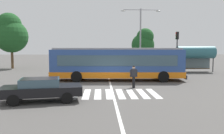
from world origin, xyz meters
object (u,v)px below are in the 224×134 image
(city_transit_bus, at_px, (117,64))
(parked_car_charcoal, at_px, (124,63))
(bus_stop_shelter, at_px, (195,53))
(background_tree_left, at_px, (11,33))
(parked_car_teal, at_px, (88,63))
(foreground_sedan, at_px, (41,88))
(background_tree_right, at_px, (143,43))
(traffic_light_far_corner, at_px, (177,46))
(pedestrian_crossing_street, at_px, (134,75))
(twin_arm_street_lamp, at_px, (140,32))
(parked_car_black, at_px, (106,63))

(city_transit_bus, distance_m, parked_car_charcoal, 12.67)
(bus_stop_shelter, relative_size, background_tree_left, 0.58)
(parked_car_teal, relative_size, bus_stop_shelter, 0.96)
(city_transit_bus, height_order, parked_car_charcoal, city_transit_bus)
(foreground_sedan, bearing_deg, background_tree_left, 114.59)
(background_tree_right, bearing_deg, foreground_sedan, -114.28)
(parked_car_teal, relative_size, traffic_light_far_corner, 0.92)
(pedestrian_crossing_street, height_order, parked_car_teal, pedestrian_crossing_street)
(bus_stop_shelter, relative_size, twin_arm_street_lamp, 0.58)
(city_transit_bus, height_order, traffic_light_far_corner, traffic_light_far_corner)
(parked_car_black, distance_m, background_tree_right, 6.82)
(city_transit_bus, xyz_separation_m, parked_car_black, (-0.77, 12.72, -0.82))
(parked_car_black, distance_m, parked_car_charcoal, 2.77)
(parked_car_teal, bearing_deg, city_transit_bus, -74.16)
(twin_arm_street_lamp, bearing_deg, traffic_light_far_corner, -35.10)
(pedestrian_crossing_street, bearing_deg, traffic_light_far_corner, 55.73)
(foreground_sedan, bearing_deg, bus_stop_shelter, 44.31)
(background_tree_left, distance_m, background_tree_right, 19.80)
(city_transit_bus, relative_size, foreground_sedan, 2.63)
(traffic_light_far_corner, relative_size, twin_arm_street_lamp, 0.61)
(twin_arm_street_lamp, bearing_deg, parked_car_teal, 153.12)
(traffic_light_far_corner, distance_m, background_tree_right, 8.89)
(parked_car_teal, bearing_deg, parked_car_black, 14.56)
(background_tree_left, bearing_deg, parked_car_charcoal, -0.81)
(pedestrian_crossing_street, distance_m, bus_stop_shelter, 14.28)
(foreground_sedan, xyz_separation_m, parked_car_teal, (1.55, 20.25, 0.00))
(foreground_sedan, distance_m, background_tree_left, 23.44)
(background_tree_left, bearing_deg, foreground_sedan, -65.41)
(parked_car_teal, bearing_deg, parked_car_charcoal, 4.76)
(city_transit_bus, height_order, pedestrian_crossing_street, city_transit_bus)
(parked_car_teal, xyz_separation_m, twin_arm_street_lamp, (7.06, -3.58, 4.33))
(city_transit_bus, bearing_deg, parked_car_charcoal, 80.94)
(parked_car_teal, xyz_separation_m, bus_stop_shelter, (13.72, -5.34, 1.65))
(parked_car_charcoal, distance_m, twin_arm_street_lamp, 6.14)
(twin_arm_street_lamp, relative_size, background_tree_right, 1.34)
(traffic_light_far_corner, relative_size, background_tree_left, 0.61)
(traffic_light_far_corner, height_order, bus_stop_shelter, traffic_light_far_corner)
(parked_car_teal, xyz_separation_m, background_tree_left, (-11.14, 0.68, 4.38))
(city_transit_bus, relative_size, traffic_light_far_corner, 2.52)
(city_transit_bus, bearing_deg, pedestrian_crossing_street, -76.29)
(pedestrian_crossing_street, relative_size, traffic_light_far_corner, 0.35)
(parked_car_teal, height_order, traffic_light_far_corner, traffic_light_far_corner)
(bus_stop_shelter, distance_m, background_tree_left, 25.72)
(city_transit_bus, height_order, twin_arm_street_lamp, twin_arm_street_lamp)
(parked_car_black, relative_size, twin_arm_street_lamp, 0.57)
(pedestrian_crossing_street, relative_size, background_tree_right, 0.28)
(foreground_sedan, distance_m, parked_car_black, 21.35)
(foreground_sedan, height_order, background_tree_right, background_tree_right)
(twin_arm_street_lamp, height_order, background_tree_left, twin_arm_street_lamp)
(traffic_light_far_corner, height_order, twin_arm_street_lamp, twin_arm_street_lamp)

